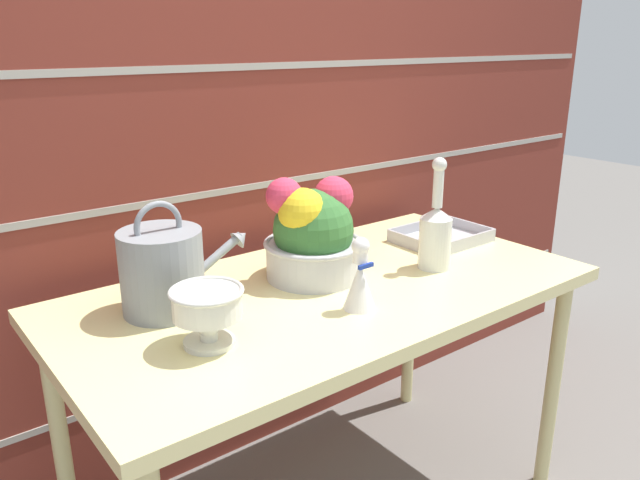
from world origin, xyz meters
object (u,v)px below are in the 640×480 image
crystal_pedestal_bowl (207,307)px  flower_planter (312,234)px  figurine_vase (360,280)px  watering_can (163,270)px  glass_decanter (435,232)px  wire_tray (441,238)px

crystal_pedestal_bowl → flower_planter: size_ratio=0.56×
flower_planter → crystal_pedestal_bowl: bearing=-156.8°
crystal_pedestal_bowl → figurine_vase: 0.38m
watering_can → figurine_vase: (0.37, -0.28, -0.03)m
glass_decanter → figurine_vase: bearing=-167.1°
flower_planter → figurine_vase: 0.24m
figurine_vase → flower_planter: bearing=81.5°
watering_can → flower_planter: 0.41m
flower_planter → wire_tray: size_ratio=1.00×
flower_planter → wire_tray: bearing=-0.3°
flower_planter → wire_tray: 0.53m
crystal_pedestal_bowl → flower_planter: bearing=23.2°
crystal_pedestal_bowl → wire_tray: crystal_pedestal_bowl is taller
watering_can → wire_tray: bearing=-2.9°
flower_planter → watering_can: bearing=173.9°
flower_planter → figurine_vase: (-0.03, -0.23, -0.05)m
glass_decanter → wire_tray: size_ratio=1.13×
flower_planter → wire_tray: (0.52, -0.00, -0.11)m
watering_can → glass_decanter: bearing=-15.1°
watering_can → crystal_pedestal_bowl: watering_can is taller
watering_can → flower_planter: bearing=-6.1°
watering_can → crystal_pedestal_bowl: (-0.00, -0.22, -0.02)m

